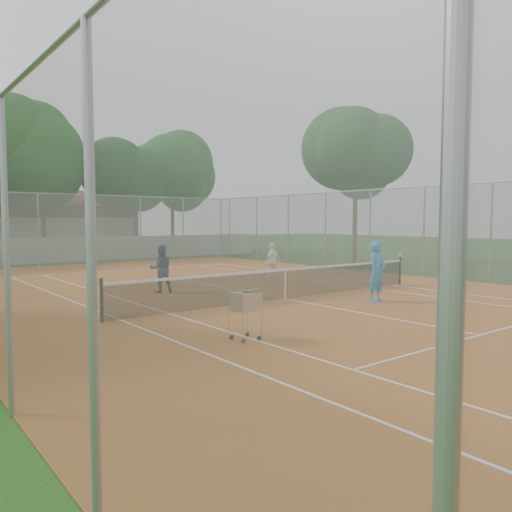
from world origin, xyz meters
TOP-DOWN VIEW (x-y plane):
  - ground at (0.00, 0.00)m, footprint 120.00×120.00m
  - court_pad at (0.00, 0.00)m, footprint 18.00×34.00m
  - court_lines at (0.00, 0.00)m, footprint 10.98×23.78m
  - tennis_net at (0.00, 0.00)m, footprint 11.88×0.10m
  - perimeter_fence at (0.00, 0.00)m, footprint 18.00×34.00m
  - boundary_wall at (0.00, 19.00)m, footprint 26.00×0.30m
  - clubhouse at (-2.00, 29.00)m, footprint 16.40×9.00m
  - tropical_trees at (0.00, 22.00)m, footprint 29.00×19.00m
  - player_near at (1.86, -2.12)m, footprint 0.73×0.52m
  - player_far_left at (-2.43, 3.71)m, footprint 0.94×0.82m
  - player_far_right at (2.86, 4.05)m, footprint 0.98×0.59m
  - ball_hopper at (-4.29, -3.66)m, footprint 0.67×0.67m

SIDE VIEW (x-z plane):
  - ground at x=0.00m, z-range 0.00..0.00m
  - court_pad at x=0.00m, z-range 0.00..0.02m
  - court_lines at x=0.00m, z-range 0.02..0.03m
  - tennis_net at x=0.00m, z-range 0.02..1.00m
  - ball_hopper at x=-4.29m, z-range 0.02..1.12m
  - boundary_wall at x=0.00m, z-range 0.00..1.50m
  - player_far_right at x=2.86m, z-range 0.02..1.58m
  - player_far_left at x=-2.43m, z-range 0.02..1.66m
  - player_near at x=1.86m, z-range 0.02..1.88m
  - perimeter_fence at x=0.00m, z-range 0.00..4.00m
  - clubhouse at x=-2.00m, z-range 0.00..4.40m
  - tropical_trees at x=0.00m, z-range 0.00..10.00m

